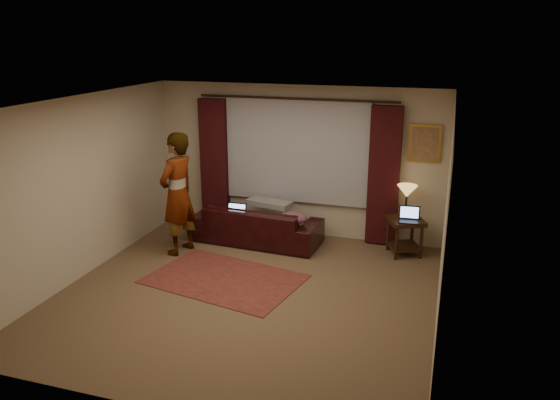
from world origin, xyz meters
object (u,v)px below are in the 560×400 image
at_px(laptop_table, 410,215).
at_px(person, 178,194).
at_px(sofa, 257,218).
at_px(tiffany_lamp, 406,201).
at_px(end_table, 405,237).
at_px(laptop_sofa, 235,212).

xyz_separation_m(laptop_table, person, (-3.54, -0.84, 0.26)).
xyz_separation_m(sofa, person, (-1.04, -0.78, 0.55)).
bearing_deg(laptop_table, person, -171.79).
bearing_deg(person, tiffany_lamp, 120.11).
distance_m(tiffany_lamp, person, 3.63).
relative_size(tiffany_lamp, person, 0.26).
height_order(tiffany_lamp, person, person).
xyz_separation_m(end_table, laptop_table, (0.06, -0.14, 0.42)).
relative_size(sofa, person, 1.10).
bearing_deg(laptop_sofa, tiffany_lamp, 7.71).
xyz_separation_m(tiffany_lamp, laptop_table, (0.08, -0.28, -0.14)).
relative_size(sofa, end_table, 3.56).
distance_m(tiffany_lamp, laptop_table, 0.32).
relative_size(laptop_sofa, laptop_table, 1.04).
bearing_deg(sofa, end_table, -171.89).
height_order(laptop_sofa, person, person).
distance_m(end_table, tiffany_lamp, 0.57).
distance_m(laptop_sofa, end_table, 2.80).
relative_size(sofa, laptop_table, 6.27).
bearing_deg(end_table, tiffany_lamp, 98.59).
bearing_deg(laptop_sofa, laptop_table, 1.90).
height_order(end_table, person, person).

